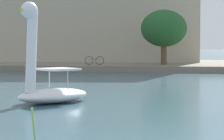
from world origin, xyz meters
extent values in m
cube|color=slate|center=(0.00, 41.50, 0.28)|extent=(118.27, 18.09, 0.55)
ellipsoid|color=white|center=(-3.47, 12.51, 0.28)|extent=(3.19, 3.37, 0.55)
cylinder|color=white|center=(-4.08, 11.77, 1.98)|extent=(0.63, 0.65, 3.08)
sphere|color=white|center=(-4.13, 11.71, 3.51)|extent=(0.88, 0.88, 0.63)
cone|color=yellow|center=(-4.29, 11.52, 3.51)|extent=(0.50, 0.51, 0.34)
cube|color=white|center=(-3.31, 12.70, 1.29)|extent=(1.86, 1.85, 0.08)
cylinder|color=silver|center=(-3.79, 13.09, 0.92)|extent=(0.04, 0.04, 0.74)
cylinder|color=silver|center=(-2.84, 12.31, 0.92)|extent=(0.04, 0.04, 0.74)
cylinder|color=brown|center=(0.19, 35.93, 1.99)|extent=(0.52, 0.52, 2.88)
ellipsoid|color=#235628|center=(0.19, 35.93, 3.78)|extent=(5.21, 5.05, 3.28)
torus|color=black|center=(-5.38, 34.69, 0.93)|extent=(0.75, 0.05, 0.75)
torus|color=black|center=(-6.33, 34.69, 0.93)|extent=(0.75, 0.05, 0.75)
cube|color=#1E59A5|center=(-5.85, 34.69, 1.05)|extent=(0.86, 0.05, 0.04)
cylinder|color=#1E59A5|center=(-6.04, 34.69, 1.16)|extent=(0.03, 0.03, 0.32)
camera|label=1|loc=(1.19, -4.35, 2.18)|focal=72.33mm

